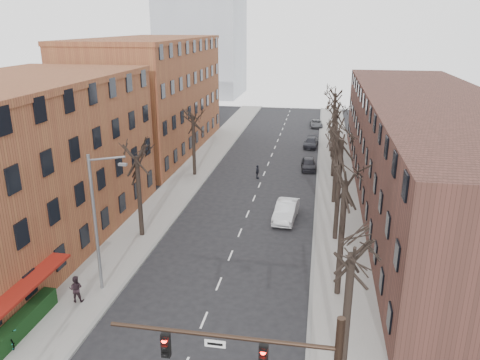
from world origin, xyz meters
The scene contains 22 objects.
sidewalk_left centered at (-8.00, 35.00, 0.07)m, with size 4.00×90.00×0.15m, color gray.
sidewalk_right centered at (8.00, 35.00, 0.07)m, with size 4.00×90.00×0.15m, color gray.
building_left_near centered at (-16.00, 15.00, 6.00)m, with size 12.00×26.00×12.00m, color brown.
building_left_far centered at (-16.00, 44.00, 7.00)m, with size 12.00×28.00×14.00m, color brown.
building_right centered at (16.00, 30.00, 5.00)m, with size 12.00×50.00×10.00m, color #492822.
awning_left centered at (-9.40, 6.00, 0.00)m, with size 1.20×7.00×0.15m, color maroon.
hedge centered at (-9.50, 5.00, 0.65)m, with size 0.80×6.00×1.00m, color black.
tree_right_b centered at (7.60, 12.00, 0.00)m, with size 5.20×5.20×10.80m, color black, non-canonical shape.
tree_right_c centered at (7.60, 20.00, 0.00)m, with size 5.20×5.20×11.60m, color black, non-canonical shape.
tree_right_d centered at (7.60, 28.00, 0.00)m, with size 5.20×5.20×10.00m, color black, non-canonical shape.
tree_right_e centered at (7.60, 36.00, 0.00)m, with size 5.20×5.20×10.80m, color black, non-canonical shape.
tree_right_f centered at (7.60, 44.00, 0.00)m, with size 5.20×5.20×11.60m, color black, non-canonical shape.
tree_left_a centered at (-7.60, 18.00, 0.00)m, with size 5.20×5.20×9.50m, color black, non-canonical shape.
tree_left_b centered at (-7.60, 34.00, 0.00)m, with size 5.20×5.20×9.50m, color black, non-canonical shape.
streetlight centered at (-7.03, 10.00, 5.01)m, with size 2.45×0.22×9.03m.
silver_sedan centered at (3.47, 23.38, 0.81)m, with size 1.71×4.91×1.62m, color #B9BDC1.
parked_car_near centered at (4.88, 38.45, 0.68)m, with size 1.61×4.01×1.37m, color black.
parked_car_mid centered at (4.85, 49.04, 0.63)m, with size 1.77×4.36×1.27m, color black.
parked_car_far centered at (5.30, 62.42, 0.58)m, with size 1.93×4.18×1.16m, color #4F5156.
pedestrian_b centered at (-8.02, 8.35, 1.00)m, with size 0.82×0.64×1.69m, color black.
pedestrian_crossing centered at (-0.53, 34.12, 0.77)m, with size 0.90×0.38×1.54m, color black.
bicycle centered at (-9.60, 4.01, 0.65)m, with size 0.66×1.90×1.00m, color gray.
Camera 1 is at (5.99, -14.21, 16.22)m, focal length 35.00 mm.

